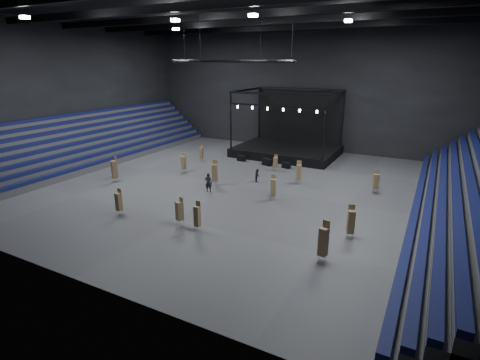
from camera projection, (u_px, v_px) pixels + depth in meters
The scene contains 29 objects.
floor at pixel (235, 185), 41.08m from camera, with size 50.00×50.00×0.00m, color #464649.
ceiling at pixel (234, 6), 35.62m from camera, with size 50.00×42.00×0.20m, color black.
wall_back at pixel (302, 89), 56.02m from camera, with size 50.00×0.20×18.00m, color black.
wall_front at pixel (52, 137), 20.68m from camera, with size 50.00×0.20×18.00m, color black.
wall_left at pixel (69, 93), 49.53m from camera, with size 0.20×42.00×18.00m, color black.
bleachers_left at pixel (87, 148), 50.81m from camera, with size 7.20×40.00×6.40m.
stage at pixel (288, 144), 54.30m from camera, with size 14.00×10.00×9.20m.
truss_ring at pixel (234, 61), 37.14m from camera, with size 12.30×12.30×5.15m.
roof_girders at pixel (234, 15), 35.86m from camera, with size 49.00×30.35×0.70m.
floodlights at pixel (212, 18), 32.68m from camera, with size 28.60×16.60×0.25m.
flight_case_left at pixel (241, 158), 50.90m from camera, with size 1.13×0.56×0.75m, color black.
flight_case_mid at pixel (267, 162), 48.79m from camera, with size 1.31×0.66×0.87m, color black.
flight_case_right at pixel (286, 165), 47.50m from camera, with size 1.08×0.54×0.72m, color black.
chair_stack_0 at pixel (273, 187), 36.43m from camera, with size 0.61×0.61×2.51m.
chair_stack_1 at pixel (202, 153), 50.45m from camera, with size 0.44×0.44×2.24m.
chair_stack_2 at pixel (351, 221), 28.41m from camera, with size 0.67×0.67×2.69m.
chair_stack_3 at pixel (114, 168), 43.77m from camera, with size 0.59×0.59×1.98m.
chair_stack_4 at pixel (299, 172), 41.25m from camera, with size 0.68×0.68×2.57m.
chair_stack_5 at pixel (197, 216), 29.78m from camera, with size 0.44×0.44×2.45m.
chair_stack_6 at pixel (376, 181), 38.38m from camera, with size 0.68×0.68×2.37m.
chair_stack_7 at pixel (215, 172), 40.73m from camera, with size 0.70×0.70×2.82m.
chair_stack_8 at pixel (180, 210), 30.77m from camera, with size 0.70×0.70×2.40m.
chair_stack_9 at pixel (119, 201), 32.90m from camera, with size 0.49×0.49×2.38m.
chair_stack_10 at pixel (184, 162), 45.37m from camera, with size 0.57×0.57×2.44m.
chair_stack_11 at pixel (114, 169), 41.64m from camera, with size 0.71×0.71×2.96m.
chair_stack_12 at pixel (275, 162), 46.09m from camera, with size 0.48×0.48×2.02m.
chair_stack_13 at pixel (323, 241), 25.04m from camera, with size 0.65×0.65×2.95m.
man_center at pixel (208, 182), 38.66m from camera, with size 0.74×0.49×2.04m, color black.
crew_member at pixel (258, 175), 41.99m from camera, with size 0.72×0.56×1.48m, color black.
Camera 1 is at (18.79, -34.15, 13.00)m, focal length 28.00 mm.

